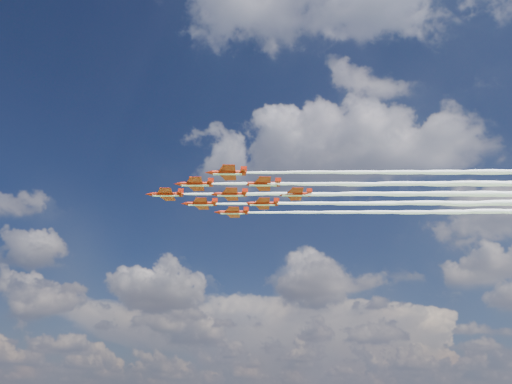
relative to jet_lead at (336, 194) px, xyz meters
The scene contains 9 objects.
jet_lead is the anchor object (origin of this frame).
jet_row2_port 11.37m from the jet_lead, 18.52° to the right, with size 97.10×36.72×2.64m.
jet_row2_starb 11.37m from the jet_lead, 56.43° to the left, with size 97.10×36.72×2.64m.
jet_row3_port 22.74m from the jet_lead, 18.52° to the right, with size 97.10×36.72×2.64m.
jet_row3_centre 18.05m from the jet_lead, 18.96° to the left, with size 97.10×36.72×2.64m.
jet_row3_starb 22.74m from the jet_lead, 56.43° to the left, with size 97.10×36.72×2.64m.
jet_row4_port 27.94m from the jet_lead, ahead, with size 97.10×36.72×2.64m.
jet_row4_starb 27.94m from the jet_lead, 33.29° to the left, with size 97.10×36.72×2.64m.
jet_tail 36.09m from the jet_lead, 18.96° to the left, with size 97.10×36.72×2.64m.
Camera 1 is at (51.06, -119.26, 25.70)m, focal length 35.00 mm.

